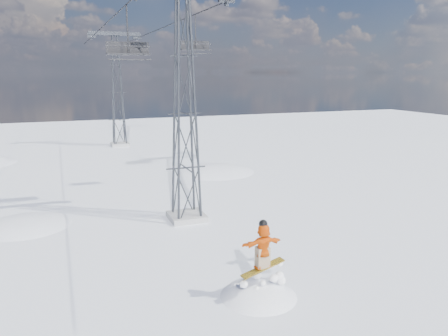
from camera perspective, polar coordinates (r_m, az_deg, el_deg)
The scene contains 7 objects.
ground at distance 15.75m, azimuth 0.65°, elevation -15.98°, with size 120.00×120.00×0.00m, color white.
snow_terrain at distance 38.16m, azimuth -18.77°, elevation -14.91°, with size 39.00×37.00×22.00m.
lift_tower_near at distance 21.80m, azimuth -5.14°, elevation 7.02°, with size 5.20×1.80×11.43m.
lift_tower_far at distance 46.31m, azimuth -13.75°, elevation 9.53°, with size 5.20×1.80×11.43m.
haul_cables at distance 33.09m, azimuth -11.06°, elevation 18.00°, with size 4.46×51.00×0.06m.
lift_chair_near at distance 23.98m, azimuth -12.42°, elevation 14.87°, with size 2.22×0.64×2.76m.
lift_chair_mid at distance 27.33m, azimuth -3.76°, elevation 15.57°, with size 1.85×0.53×2.29m.
Camera 1 is at (-5.11, -12.88, 7.48)m, focal length 35.00 mm.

